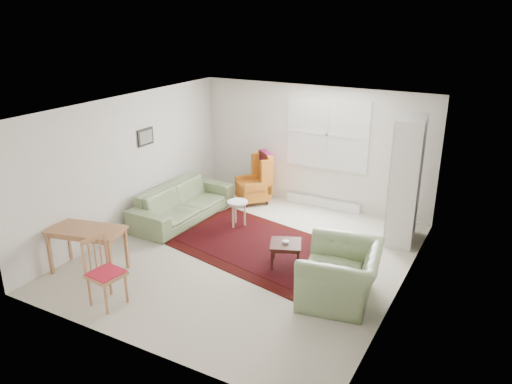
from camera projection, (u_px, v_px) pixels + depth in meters
The scene contains 10 objects.
room at pixel (254, 182), 8.13m from camera, with size 5.04×5.54×2.51m.
rug at pixel (256, 245), 8.75m from camera, with size 3.15×2.02×0.03m, color black, non-canonical shape.
sofa at pixel (183, 197), 9.74m from camera, with size 2.30×0.90×0.93m, color #76895B.
armchair at pixel (341, 269), 7.00m from camera, with size 1.22×1.07×0.95m, color #76895B.
wingback_chair at pixel (253, 178), 10.54m from camera, with size 0.63×0.67×1.10m, color orange, non-canonical shape.
coffee_table at pixel (285, 254), 8.04m from camera, with size 0.49×0.49×0.40m, color #401913, non-canonical shape.
stool at pixel (238, 214), 9.46m from camera, with size 0.39×0.39×0.52m, color white, non-canonical shape.
cabinet at pixel (406, 181), 8.62m from camera, with size 0.47×0.89×2.23m, color silver, non-canonical shape.
desk at pixel (88, 250), 7.81m from camera, with size 1.15×0.58×0.73m, color #AE7346, non-canonical shape.
desk_chair at pixel (106, 273), 6.87m from camera, with size 0.43×0.43×0.99m, color #AE7346, non-canonical shape.
Camera 1 is at (3.73, -6.52, 3.92)m, focal length 35.00 mm.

